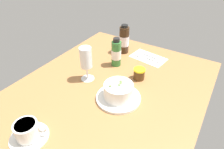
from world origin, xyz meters
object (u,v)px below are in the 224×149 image
Objects in this scene: jam_jar at (139,74)px; sauce_bottle_brown at (124,40)px; cutlery_setting at (148,57)px; wine_glass at (86,59)px; coffee_cup at (28,131)px; sauce_bottle_green at (116,53)px; porridge_bowl at (118,92)px.

jam_jar is 29.09cm from sauce_bottle_brown.
cutlery_setting is 41.06cm from wine_glass.
wine_glass reaches higher than coffee_cup.
sauce_bottle_brown is 15.52cm from sauce_bottle_green.
sauce_bottle_green is (-15.08, -3.58, -0.88)cm from sauce_bottle_brown.
jam_jar reaches higher than cutlery_setting.
coffee_cup is 0.79× the size of wine_glass.
porridge_bowl is 1.23× the size of sauce_bottle_green.
sauce_bottle_brown reaches higher than porridge_bowl.
sauce_bottle_brown is (38.82, 18.94, 4.37)cm from porridge_bowl.
wine_glass is at bearing 121.96° from jam_jar.
cutlery_setting is at bearing -10.05° from coffee_cup.
sauce_bottle_green is at bearing 32.91° from porridge_bowl.
sauce_bottle_brown is at bearing 26.01° from porridge_bowl.
cutlery_setting is 1.23× the size of sauce_bottle_brown.
sauce_bottle_green is at bearing -166.66° from sauce_bottle_brown.
sauce_bottle_green is (5.29, 16.53, 4.33)cm from jam_jar.
porridge_bowl is at bearing -25.74° from coffee_cup.
porridge_bowl is 28.50cm from sauce_bottle_green.
jam_jar is (18.45, -1.16, -0.84)cm from porridge_bowl.
jam_jar is at bearing -135.37° from sauce_bottle_brown.
jam_jar is at bearing -107.76° from sauce_bottle_green.
wine_glass is (39.42, 4.07, 8.23)cm from coffee_cup.
jam_jar is (53.11, -17.87, -0.28)cm from coffee_cup.
sauce_bottle_brown is (73.48, 2.23, 4.92)cm from coffee_cup.
porridge_bowl is 0.92× the size of cutlery_setting.
coffee_cup reaches higher than jam_jar.
wine_glass is (4.76, 20.79, 7.67)cm from porridge_bowl.
sauce_bottle_brown is at bearing -3.10° from wine_glass.
porridge_bowl is 18.50cm from jam_jar.
sauce_bottle_green reaches higher than jam_jar.
porridge_bowl reaches higher than jam_jar.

